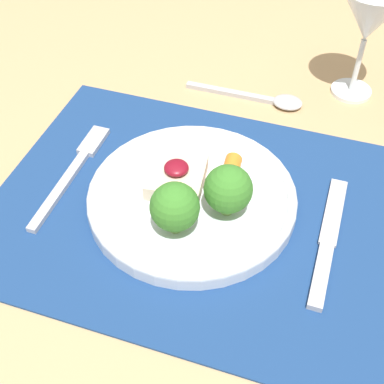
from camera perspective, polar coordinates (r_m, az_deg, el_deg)
The scene contains 7 objects.
dining_table at distance 0.71m, azimuth 0.30°, elevation -6.17°, with size 1.23×1.29×0.73m.
placemat at distance 0.65m, azimuth 0.33°, elevation -1.80°, with size 0.49×0.38×0.00m, color navy.
dinner_plate at distance 0.63m, azimuth 0.12°, elevation -0.41°, with size 0.25×0.25×0.08m.
fork at distance 0.71m, azimuth -12.35°, elevation 2.58°, with size 0.02×0.19×0.01m.
knife at distance 0.62m, azimuth 14.15°, elevation -5.75°, with size 0.02×0.19×0.01m.
spoon at distance 0.81m, azimuth 8.18°, elevation 9.78°, with size 0.18×0.04×0.01m.
wine_glass_near at distance 0.80m, azimuth 18.43°, elevation 17.13°, with size 0.09×0.09×0.16m.
Camera 1 is at (0.13, -0.41, 1.22)m, focal length 50.00 mm.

